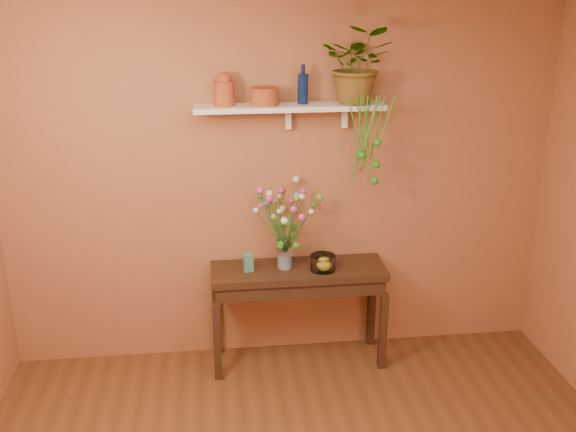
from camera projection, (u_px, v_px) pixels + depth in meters
room at (330, 312)px, 2.81m from camera, size 4.04×4.04×2.70m
sideboard at (298, 282)px, 4.71m from camera, size 1.27×0.41×0.77m
wall_shelf at (291, 108)px, 4.38m from camera, size 1.30×0.24×0.19m
terracotta_jug at (224, 90)px, 4.28m from camera, size 0.17×0.17×0.23m
terracotta_pot at (264, 96)px, 4.33m from camera, size 0.24×0.24×0.12m
blue_bottle at (303, 88)px, 4.36m from camera, size 0.08×0.08×0.26m
spider_plant at (359, 65)px, 4.33m from camera, size 0.57×0.53×0.52m
plant_fronds at (371, 149)px, 4.37m from camera, size 0.34×0.25×0.63m
glass_vase at (285, 256)px, 4.64m from camera, size 0.11×0.11×0.22m
bouquet at (285, 210)px, 4.54m from camera, size 0.52×0.47×0.52m
glass_bowl at (323, 263)px, 4.63m from camera, size 0.18×0.18×0.11m
lemon at (324, 265)px, 4.61m from camera, size 0.08×0.08×0.08m
carton at (248, 263)px, 4.60m from camera, size 0.07×0.06×0.13m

